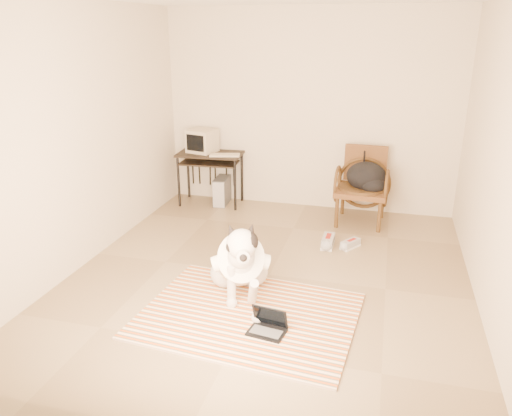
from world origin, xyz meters
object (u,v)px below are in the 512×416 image
at_px(dog, 240,263).
at_px(crt_monitor, 202,141).
at_px(computer_desk, 210,160).
at_px(pc_tower, 222,191).
at_px(laptop, 268,326).
at_px(backpack, 367,178).
at_px(rattan_chair, 362,186).

distance_m(dog, crt_monitor, 2.85).
relative_size(dog, computer_desk, 1.14).
height_order(crt_monitor, pc_tower, crt_monitor).
relative_size(laptop, computer_desk, 0.36).
xyz_separation_m(computer_desk, backpack, (2.20, -0.22, -0.02)).
height_order(laptop, pc_tower, pc_tower).
relative_size(dog, laptop, 3.17).
xyz_separation_m(dog, pc_tower, (-1.02, 2.47, -0.15)).
bearing_deg(laptop, backpack, 77.23).
bearing_deg(computer_desk, pc_tower, 14.42).
bearing_deg(laptop, pc_tower, 115.17).
xyz_separation_m(dog, rattan_chair, (0.97, 2.28, 0.15)).
distance_m(computer_desk, pc_tower, 0.48).
xyz_separation_m(computer_desk, rattan_chair, (2.14, -0.14, -0.16)).
height_order(crt_monitor, backpack, crt_monitor).
distance_m(dog, backpack, 2.45).
distance_m(pc_tower, rattan_chair, 2.02).
height_order(computer_desk, backpack, backpack).
bearing_deg(crt_monitor, pc_tower, -1.51).
relative_size(laptop, crt_monitor, 0.78).
bearing_deg(dog, rattan_chair, 66.94).
bearing_deg(dog, computer_desk, 115.79).
height_order(crt_monitor, rattan_chair, crt_monitor).
xyz_separation_m(dog, laptop, (0.41, -0.56, -0.27)).
bearing_deg(laptop, dog, 126.01).
height_order(laptop, crt_monitor, crt_monitor).
bearing_deg(pc_tower, laptop, -64.83).
xyz_separation_m(computer_desk, crt_monitor, (-0.12, 0.05, 0.27)).
bearing_deg(computer_desk, backpack, -5.70).
distance_m(laptop, pc_tower, 3.34).
bearing_deg(rattan_chair, crt_monitor, 175.15).
distance_m(laptop, computer_desk, 3.42).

